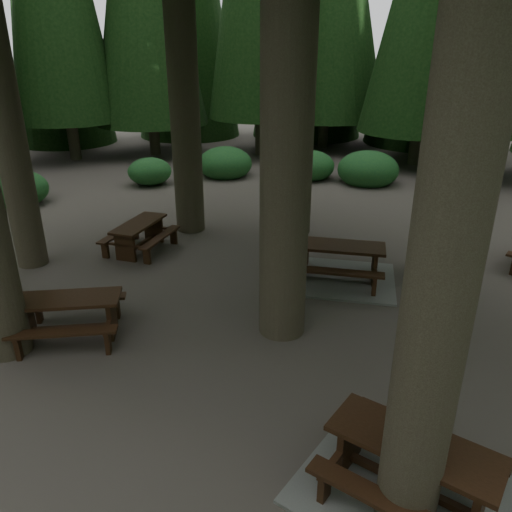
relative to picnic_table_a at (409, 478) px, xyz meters
The scene contains 6 objects.
ground 4.52m from the picnic_table_a, 150.87° to the left, with size 80.00×80.00×0.00m, color #544A44.
picnic_table_a is the anchor object (origin of this frame).
picnic_table_b 8.95m from the picnic_table_a, 155.44° to the left, with size 1.81×2.05×0.76m.
picnic_table_c 5.86m from the picnic_table_a, 122.79° to the left, with size 3.10×2.85×0.85m.
picnic_table_e 6.20m from the picnic_table_a, behind, with size 2.35×2.31×0.79m.
shrub_ring 4.37m from the picnic_table_a, 137.67° to the left, with size 23.86×24.64×1.49m.
Camera 1 is at (4.83, -6.76, 4.93)m, focal length 35.00 mm.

